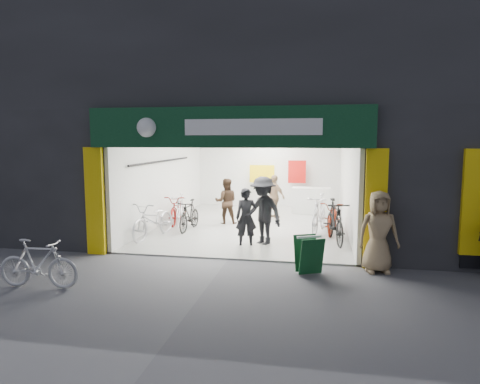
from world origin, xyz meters
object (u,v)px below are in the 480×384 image
(bike_right_front, at_px, (335,221))
(bike_left_front, at_px, (154,220))
(sandwich_board, at_px, (309,254))
(parked_bike, at_px, (38,264))
(pedestrian_near, at_px, (379,232))

(bike_right_front, bearing_deg, bike_left_front, 174.27)
(sandwich_board, bearing_deg, parked_bike, 175.27)
(parked_bike, height_order, sandwich_board, parked_bike)
(bike_left_front, height_order, pedestrian_near, pedestrian_near)
(bike_right_front, relative_size, sandwich_board, 2.52)
(parked_bike, relative_size, pedestrian_near, 0.91)
(bike_right_front, xyz_separation_m, pedestrian_near, (0.80, -2.42, 0.27))
(bike_left_front, relative_size, pedestrian_near, 1.16)
(bike_left_front, distance_m, bike_right_front, 5.01)
(parked_bike, xyz_separation_m, sandwich_board, (4.97, 1.78, -0.04))
(bike_right_front, distance_m, sandwich_board, 2.89)
(bike_left_front, height_order, parked_bike, bike_left_front)
(bike_left_front, height_order, bike_right_front, bike_right_front)
(bike_right_front, relative_size, parked_bike, 1.25)
(pedestrian_near, bearing_deg, bike_left_front, 150.20)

